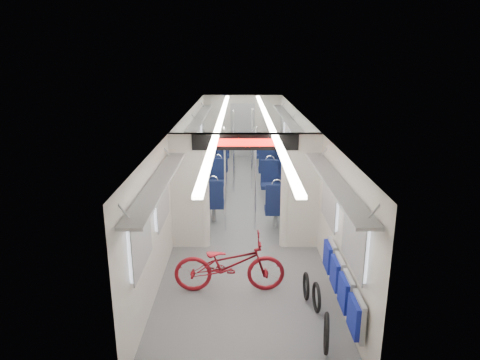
{
  "coord_description": "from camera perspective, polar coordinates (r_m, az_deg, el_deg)",
  "views": [
    {
      "loc": [
        -0.1,
        -9.96,
        3.72
      ],
      "look_at": [
        -0.1,
        -1.41,
        1.21
      ],
      "focal_mm": 32.0,
      "sensor_mm": 36.0,
      "label": 1
    }
  ],
  "objects": [
    {
      "name": "bike_hoop_a",
      "position": [
        5.97,
        11.43,
        -19.59
      ],
      "size": [
        0.14,
        0.54,
        0.54
      ],
      "primitive_type": "torus",
      "rotation": [
        1.57,
        0.0,
        1.41
      ],
      "color": "black",
      "rests_on": "ground"
    },
    {
      "name": "stanchion_near_right",
      "position": [
        9.15,
        2.04,
        0.04
      ],
      "size": [
        0.04,
        0.04,
        2.3
      ],
      "primitive_type": "cylinder",
      "color": "silver",
      "rests_on": "ground"
    },
    {
      "name": "seat_bay_far_left",
      "position": [
        13.79,
        -3.49,
        3.08
      ],
      "size": [
        0.94,
        2.21,
        1.14
      ],
      "color": "#0C1335",
      "rests_on": "ground"
    },
    {
      "name": "stanchion_far_left",
      "position": [
        11.77,
        -0.82,
        3.75
      ],
      "size": [
        0.05,
        0.05,
        2.3
      ],
      "primitive_type": "cylinder",
      "color": "silver",
      "rests_on": "ground"
    },
    {
      "name": "carriage",
      "position": [
        9.95,
        0.56,
        3.47
      ],
      "size": [
        12.0,
        12.02,
        2.31
      ],
      "color": "#515456",
      "rests_on": "ground"
    },
    {
      "name": "seat_bay_far_right",
      "position": [
        13.72,
        4.32,
        3.06
      ],
      "size": [
        0.96,
        2.32,
        1.18
      ],
      "color": "#0C1335",
      "rests_on": "ground"
    },
    {
      "name": "bike_hoop_b",
      "position": [
        6.75,
        10.15,
        -15.32
      ],
      "size": [
        0.07,
        0.46,
        0.46
      ],
      "primitive_type": "torus",
      "rotation": [
        1.57,
        0.0,
        1.61
      ],
      "color": "black",
      "rests_on": "ground"
    },
    {
      "name": "bike_hoop_c",
      "position": [
        7.03,
        8.8,
        -13.97
      ],
      "size": [
        0.05,
        0.44,
        0.44
      ],
      "primitive_type": "torus",
      "rotation": [
        1.57,
        0.0,
        1.57
      ],
      "color": "black",
      "rests_on": "ground"
    },
    {
      "name": "stanchion_near_left",
      "position": [
        9.1,
        -2.01,
        -0.05
      ],
      "size": [
        0.04,
        0.04,
        2.3
      ],
      "primitive_type": "cylinder",
      "color": "silver",
      "rests_on": "ground"
    },
    {
      "name": "seat_bay_near_left",
      "position": [
        10.71,
        -4.49,
        -0.85
      ],
      "size": [
        0.94,
        2.2,
        1.14
      ],
      "color": "#0C1335",
      "rests_on": "ground"
    },
    {
      "name": "stanchion_far_right",
      "position": [
        12.07,
        1.6,
        4.05
      ],
      "size": [
        0.05,
        0.05,
        2.3
      ],
      "primitive_type": "cylinder",
      "color": "silver",
      "rests_on": "ground"
    },
    {
      "name": "bicycle",
      "position": [
        7.04,
        -1.43,
        -11.13
      ],
      "size": [
        1.81,
        0.67,
        0.94
      ],
      "primitive_type": "imported",
      "rotation": [
        0.0,
        0.0,
        1.6
      ],
      "color": "maroon",
      "rests_on": "ground"
    },
    {
      "name": "flip_bench",
      "position": [
        6.46,
        13.35,
        -13.19
      ],
      "size": [
        0.12,
        2.11,
        0.52
      ],
      "color": "gray",
      "rests_on": "carriage"
    },
    {
      "name": "seat_bay_near_right",
      "position": [
        10.4,
        5.7,
        -1.33
      ],
      "size": [
        0.96,
        2.32,
        1.18
      ],
      "color": "#0C1335",
      "rests_on": "ground"
    }
  ]
}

